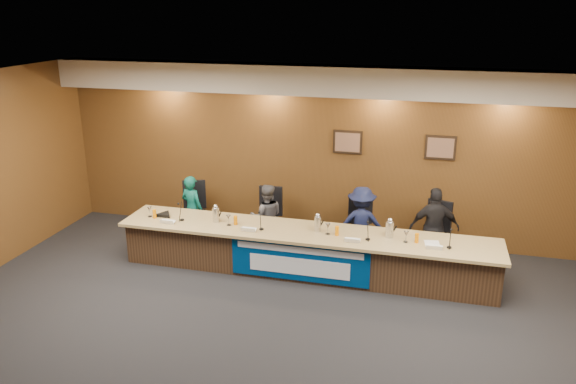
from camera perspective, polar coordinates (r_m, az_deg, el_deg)
name	(u,v)px	position (r m, az deg, el deg)	size (l,w,h in m)	color
floor	(262,356)	(7.32, -2.64, -16.32)	(10.00, 10.00, 0.00)	black
ceiling	(258,101)	(6.09, -3.09, 9.22)	(10.00, 8.00, 0.04)	silver
wall_back	(326,154)	(10.22, 3.84, 3.89)	(10.00, 0.04, 3.20)	#563618
soffit	(324,80)	(9.72, 3.73, 11.25)	(10.00, 0.50, 0.50)	beige
dais_body	(305,253)	(9.17, 1.76, -6.17)	(6.00, 0.80, 0.70)	#3C2717
dais_top	(305,232)	(8.97, 1.71, -4.12)	(6.10, 0.95, 0.05)	#A58955
banner	(299,262)	(8.79, 1.15, -7.09)	(2.20, 0.02, 0.65)	navy
banner_text_upper	(299,250)	(8.69, 1.14, -5.94)	(2.00, 0.01, 0.10)	silver
banner_text_lower	(299,267)	(8.81, 1.13, -7.59)	(1.60, 0.01, 0.28)	silver
wall_photo_left	(348,142)	(10.07, 6.08, 5.07)	(0.52, 0.04, 0.42)	black
wall_photo_right	(440,148)	(9.97, 15.22, 4.38)	(0.52, 0.04, 0.42)	black
panelist_a	(192,209)	(10.40, -9.71, -1.70)	(0.46, 0.30, 1.25)	#0C5549
panelist_b	(267,217)	(9.94, -2.18, -2.56)	(0.59, 0.46, 1.21)	#4F4E53
panelist_c	(361,224)	(9.60, 7.43, -3.20)	(0.84, 0.48, 1.30)	#111736
panelist_d	(434,228)	(9.53, 14.64, -3.57)	(0.81, 0.34, 1.38)	black
office_chair_a	(195,214)	(10.54, -9.44, -2.26)	(0.48, 0.48, 0.08)	black
office_chair_b	(268,222)	(10.07, -2.01, -3.02)	(0.48, 0.48, 0.08)	black
office_chair_c	(361,231)	(9.76, 7.47, -3.91)	(0.48, 0.48, 0.08)	black
office_chair_d	(433,238)	(9.70, 14.54, -4.50)	(0.48, 0.48, 0.08)	black
nameplate_a	(167,222)	(9.42, -12.23, -2.95)	(0.24, 0.06, 0.09)	white
microphone_a	(182,220)	(9.54, -10.71, -2.79)	(0.07, 0.07, 0.02)	black
juice_glass_a	(155,214)	(9.72, -13.41, -2.18)	(0.06, 0.06, 0.15)	orange
water_glass_a	(150,212)	(9.79, -13.89, -1.96)	(0.08, 0.08, 0.18)	silver
nameplate_b	(248,229)	(8.92, -4.10, -3.81)	(0.24, 0.06, 0.09)	white
microphone_b	(261,229)	(9.02, -2.72, -3.77)	(0.07, 0.07, 0.02)	black
juice_glass_b	(236,220)	(9.22, -5.35, -2.88)	(0.06, 0.06, 0.15)	orange
water_glass_b	(229,220)	(9.19, -6.06, -2.87)	(0.08, 0.08, 0.18)	silver
nameplate_c	(352,240)	(8.56, 6.51, -4.89)	(0.24, 0.06, 0.09)	white
microphone_c	(368,239)	(8.71, 8.10, -4.77)	(0.07, 0.07, 0.02)	black
juice_glass_c	(337,231)	(8.80, 5.00, -3.95)	(0.06, 0.06, 0.15)	orange
water_glass_c	(328,229)	(8.82, 4.07, -3.76)	(0.08, 0.08, 0.18)	silver
nameplate_d	(434,247)	(8.54, 14.65, -5.46)	(0.24, 0.06, 0.09)	white
microphone_d	(449,247)	(8.69, 16.05, -5.43)	(0.07, 0.07, 0.02)	black
juice_glass_d	(417,238)	(8.72, 12.96, -4.59)	(0.06, 0.06, 0.15)	orange
water_glass_d	(406,237)	(8.70, 11.90, -4.47)	(0.08, 0.08, 0.18)	silver
carafe_left	(216,215)	(9.36, -7.33, -2.32)	(0.12, 0.12, 0.24)	silver
carafe_mid	(318,224)	(8.92, 3.03, -3.25)	(0.11, 0.11, 0.25)	silver
carafe_right	(390,230)	(8.82, 10.29, -3.77)	(0.13, 0.13, 0.25)	silver
speakerphone	(164,215)	(9.79, -12.45, -2.27)	(0.32, 0.32, 0.05)	black
paper_stack	(432,244)	(8.74, 14.45, -5.17)	(0.22, 0.30, 0.01)	white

